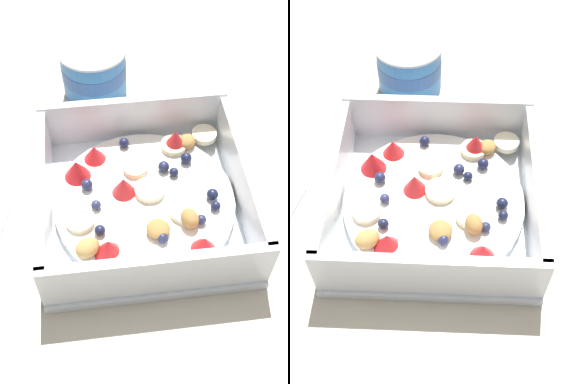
# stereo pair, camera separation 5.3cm
# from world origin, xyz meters

# --- Properties ---
(ground_plane) EXTENTS (2.40, 2.40, 0.00)m
(ground_plane) POSITION_xyz_m (0.00, 0.00, 0.00)
(ground_plane) COLOR beige
(fruit_bowl) EXTENTS (0.22, 0.22, 0.07)m
(fruit_bowl) POSITION_xyz_m (0.01, 0.00, 0.02)
(fruit_bowl) COLOR white
(fruit_bowl) RESTS_ON ground
(yogurt_cup) EXTENTS (0.09, 0.09, 0.07)m
(yogurt_cup) POSITION_xyz_m (-0.03, 0.21, 0.03)
(yogurt_cup) COLOR #3370B7
(yogurt_cup) RESTS_ON ground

